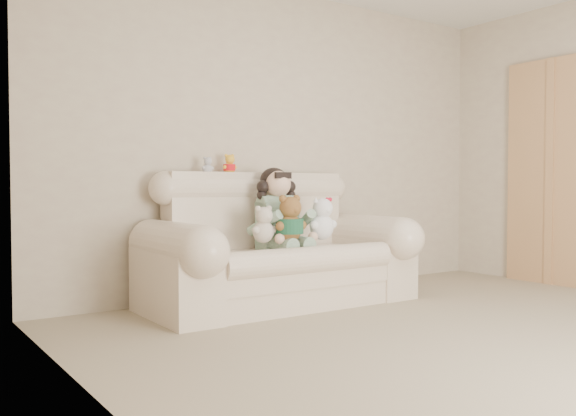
{
  "coord_description": "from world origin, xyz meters",
  "views": [
    {
      "loc": [
        -3.04,
        -1.92,
        0.91
      ],
      "look_at": [
        -0.42,
        1.9,
        0.75
      ],
      "focal_mm": 38.27,
      "sensor_mm": 36.0,
      "label": 1
    }
  ],
  "objects_px": {
    "sofa": "(281,238)",
    "white_cat": "(322,214)",
    "seated_child": "(277,208)",
    "cream_teddy": "(263,221)",
    "brown_teddy": "(290,214)"
  },
  "relations": [
    {
      "from": "sofa",
      "to": "white_cat",
      "type": "height_order",
      "value": "sofa"
    },
    {
      "from": "seated_child",
      "to": "cream_teddy",
      "type": "relative_size",
      "value": 2.04
    },
    {
      "from": "seated_child",
      "to": "brown_teddy",
      "type": "xyz_separation_m",
      "value": [
        -0.05,
        -0.24,
        -0.04
      ]
    },
    {
      "from": "sofa",
      "to": "seated_child",
      "type": "height_order",
      "value": "seated_child"
    },
    {
      "from": "sofa",
      "to": "white_cat",
      "type": "bearing_deg",
      "value": -23.04
    },
    {
      "from": "seated_child",
      "to": "cream_teddy",
      "type": "xyz_separation_m",
      "value": [
        -0.24,
        -0.18,
        -0.09
      ]
    },
    {
      "from": "sofa",
      "to": "brown_teddy",
      "type": "xyz_separation_m",
      "value": [
        -0.03,
        -0.16,
        0.19
      ]
    },
    {
      "from": "seated_child",
      "to": "brown_teddy",
      "type": "distance_m",
      "value": 0.25
    },
    {
      "from": "cream_teddy",
      "to": "seated_child",
      "type": "bearing_deg",
      "value": 54.24
    },
    {
      "from": "sofa",
      "to": "cream_teddy",
      "type": "bearing_deg",
      "value": -155.7
    },
    {
      "from": "sofa",
      "to": "white_cat",
      "type": "distance_m",
      "value": 0.37
    },
    {
      "from": "brown_teddy",
      "to": "cream_teddy",
      "type": "xyz_separation_m",
      "value": [
        -0.19,
        0.06,
        -0.05
      ]
    },
    {
      "from": "sofa",
      "to": "cream_teddy",
      "type": "height_order",
      "value": "sofa"
    },
    {
      "from": "sofa",
      "to": "cream_teddy",
      "type": "relative_size",
      "value": 6.55
    },
    {
      "from": "seated_child",
      "to": "white_cat",
      "type": "bearing_deg",
      "value": -35.22
    }
  ]
}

